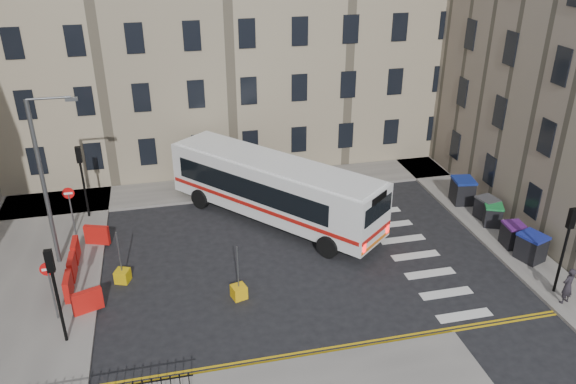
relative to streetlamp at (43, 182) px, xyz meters
name	(u,v)px	position (x,y,z in m)	size (l,w,h in m)	color
ground	(331,253)	(13.00, -2.00, -4.34)	(120.00, 120.00, 0.00)	black
pavement_north	(195,190)	(7.00, 6.60, -4.26)	(36.00, 3.20, 0.15)	slate
pavement_east	(456,198)	(22.00, 2.00, -4.26)	(2.40, 26.00, 0.15)	slate
pavement_west	(34,277)	(-1.00, -1.00, -4.26)	(6.00, 22.00, 0.15)	slate
terrace_north	(161,28)	(6.00, 13.50, 4.28)	(38.30, 10.80, 17.20)	gray
traffic_light_east	(567,238)	(21.60, -7.50, -1.47)	(0.28, 0.22, 4.10)	black
traffic_light_nw	(81,171)	(1.00, 4.50, -1.47)	(0.28, 0.22, 4.10)	black
traffic_light_sw	(54,282)	(1.00, -6.00, -1.47)	(0.28, 0.22, 4.10)	black
streetlamp	(43,182)	(0.00, 0.00, 0.00)	(0.50, 0.22, 8.14)	#595B5E
no_entry_north	(70,202)	(0.50, 2.50, -2.26)	(0.60, 0.08, 3.00)	#595B5E
no_entry_south	(50,279)	(0.50, -4.50, -2.26)	(0.60, 0.08, 3.00)	#595B5E
roadworks_barriers	(80,266)	(1.16, -1.50, -3.69)	(1.66, 6.26, 1.00)	red
bus	(274,187)	(10.95, 2.03, -2.35)	(10.29, 11.50, 3.44)	white
wheelie_bin_a	(531,247)	(22.09, -4.94, -3.51)	(1.39, 1.49, 1.33)	black
wheelie_bin_b	(513,235)	(22.00, -3.62, -3.58)	(1.04, 1.17, 1.21)	black
wheelie_bin_c	(493,215)	(22.19, -1.42, -3.60)	(1.27, 1.34, 1.17)	black
wheelie_bin_d	(487,208)	(22.26, -0.70, -3.58)	(1.14, 1.25, 1.21)	black
wheelie_bin_e	(462,190)	(21.93, 1.37, -3.45)	(1.34, 1.48, 1.46)	black
pedestrian	(568,286)	(21.50, -8.30, -3.34)	(0.62, 0.41, 1.70)	black
bollard_yellow	(123,276)	(3.01, -2.19, -4.04)	(0.60, 0.60, 0.60)	gold
bollard_chevron	(239,292)	(8.00, -4.61, -4.04)	(0.60, 0.60, 0.60)	#E8AC0D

